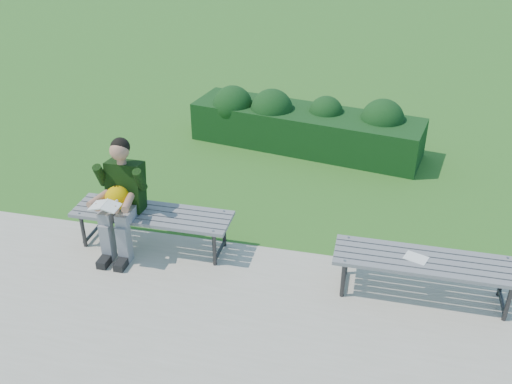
% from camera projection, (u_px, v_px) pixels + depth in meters
% --- Properties ---
extents(ground, '(80.00, 80.00, 0.00)m').
position_uv_depth(ground, '(246.00, 246.00, 6.62)').
color(ground, '#27781F').
rests_on(ground, ground).
extents(walkway, '(30.00, 3.50, 0.02)m').
position_uv_depth(walkway, '(198.00, 353.00, 5.13)').
color(walkway, '#AAA28F').
rests_on(walkway, ground).
extents(hedge, '(3.66, 1.50, 0.90)m').
position_uv_depth(hedge, '(304.00, 124.00, 8.81)').
color(hedge, '#173F0F').
rests_on(hedge, ground).
extents(bench_left, '(1.80, 0.50, 0.46)m').
position_uv_depth(bench_left, '(152.00, 217.00, 6.40)').
color(bench_left, gray).
rests_on(bench_left, walkway).
extents(bench_right, '(1.80, 0.50, 0.46)m').
position_uv_depth(bench_right, '(426.00, 264.00, 5.62)').
color(bench_right, gray).
rests_on(bench_right, walkway).
extents(seated_boy, '(0.56, 0.76, 1.31)m').
position_uv_depth(seated_boy, '(121.00, 195.00, 6.22)').
color(seated_boy, slate).
rests_on(seated_boy, walkway).
extents(paper_sheet, '(0.26, 0.23, 0.01)m').
position_uv_depth(paper_sheet, '(416.00, 258.00, 5.62)').
color(paper_sheet, white).
rests_on(paper_sheet, bench_right).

